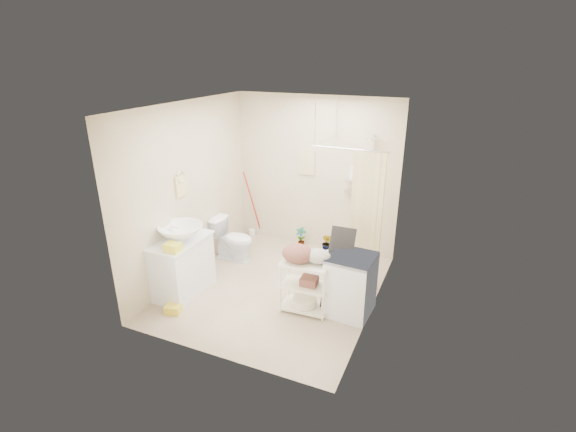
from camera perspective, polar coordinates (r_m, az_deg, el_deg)
name	(u,v)px	position (r m, az deg, el deg)	size (l,w,h in m)	color
floor	(276,288)	(6.19, -1.65, -9.79)	(3.20, 3.20, 0.00)	tan
ceiling	(274,106)	(5.32, -1.95, 14.85)	(2.80, 3.20, 0.04)	silver
wall_back	(315,175)	(7.03, 3.78, 5.68)	(2.80, 0.04, 2.60)	beige
wall_front	(209,254)	(4.35, -10.80, -5.08)	(2.80, 0.04, 2.60)	beige
wall_left	(189,192)	(6.32, -13.38, 3.27)	(0.04, 3.20, 2.60)	beige
wall_right	(378,220)	(5.22, 12.26, -0.55)	(0.04, 3.20, 2.60)	beige
vanity	(183,266)	(6.09, -14.18, -6.68)	(0.52, 0.93, 0.82)	silver
sink	(181,232)	(5.88, -14.47, -2.19)	(0.61, 0.61, 0.21)	white
counter_basket	(173,247)	(5.58, -15.47, -4.15)	(0.20, 0.16, 0.11)	yellow
floor_basket	(173,308)	(5.83, -15.45, -11.98)	(0.29, 0.22, 0.15)	yellow
toilet	(233,239)	(6.92, -7.49, -3.15)	(0.39, 0.69, 0.70)	white
mop	(251,204)	(7.64, -5.07, 1.67)	(0.12, 0.12, 1.26)	#AC1C14
potted_plant_a	(301,237)	(7.32, 1.77, -2.95)	(0.19, 0.13, 0.37)	#994423
potted_plant_b	(327,243)	(7.15, 5.37, -3.74)	(0.20, 0.16, 0.36)	brown
hanging_towel	(307,162)	(7.01, 2.60, 7.35)	(0.28, 0.03, 0.42)	beige
towel_ring	(181,184)	(6.11, -14.46, 4.21)	(0.04, 0.22, 0.34)	#E4CE82
tp_holder	(197,227)	(6.53, -12.40, -1.47)	(0.08, 0.12, 0.14)	white
shower	(356,206)	(6.38, 9.23, 1.38)	(1.10, 1.10, 2.10)	white
shampoo_bottle_a	(353,171)	(6.75, 8.90, 6.07)	(0.10, 0.10, 0.25)	white
shampoo_bottle_b	(356,174)	(6.75, 9.23, 5.68)	(0.08, 0.08, 0.17)	#4366B4
washing_machine	(350,285)	(5.53, 8.54, -9.26)	(0.56, 0.58, 0.82)	silver
laundry_rack	(305,282)	(5.51, 2.37, -8.95)	(0.62, 0.36, 0.85)	white
ironing_board	(338,268)	(5.56, 6.87, -7.07)	(0.32, 0.10, 1.14)	black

